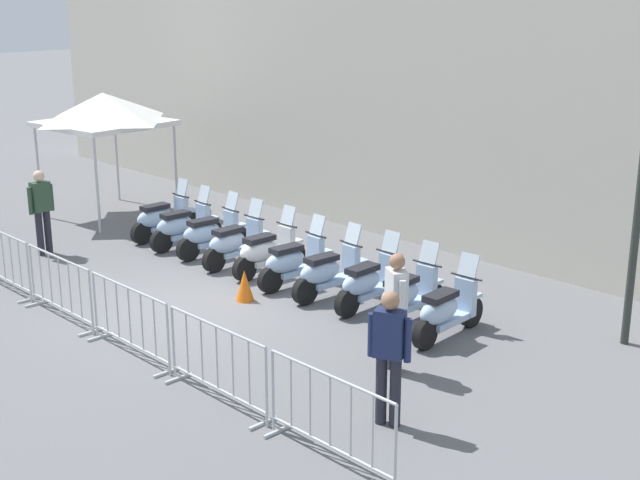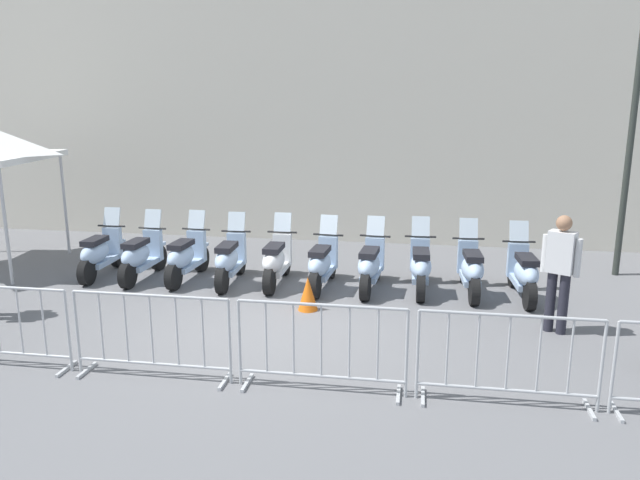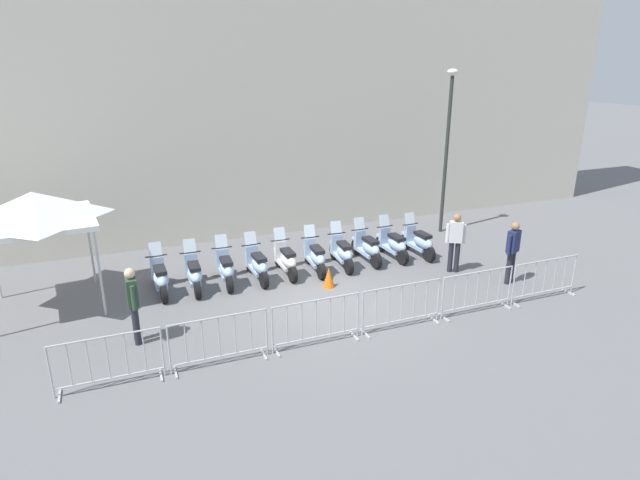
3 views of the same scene
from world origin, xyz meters
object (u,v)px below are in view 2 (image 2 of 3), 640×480
object	(u,v)px
motorcycle_7	(420,267)
motorcycle_8	(471,269)
barrier_segment_2	(152,337)
barrier_segment_4	(507,361)
motorcycle_0	(100,253)
motorcycle_3	(230,260)
motorcycle_4	(276,261)
officer_near_row_end	(560,267)
motorcycle_5	(322,264)
motorcycle_9	(523,273)
motorcycle_6	(370,266)
barrier_segment_3	(321,349)
street_lamp	(636,97)
traffic_cone	(308,293)
motorcycle_2	(186,257)
motorcycle_1	(141,256)

from	to	relation	value
motorcycle_7	motorcycle_8	bearing A→B (deg)	-7.34
barrier_segment_2	barrier_segment_4	size ratio (longest dim) A/B	1.00
motorcycle_0	motorcycle_3	bearing A→B (deg)	-7.45
motorcycle_4	officer_near_row_end	xyz separation A→B (m)	(4.33, -1.99, 0.53)
motorcycle_5	motorcycle_9	size ratio (longest dim) A/B	1.00
motorcycle_5	motorcycle_6	world-z (taller)	same
motorcycle_8	barrier_segment_2	size ratio (longest dim) A/B	0.88
motorcycle_0	barrier_segment_4	size ratio (longest dim) A/B	0.88
motorcycle_4	barrier_segment_3	xyz separation A→B (m)	(1.05, -4.01, 0.07)
barrier_segment_3	motorcycle_6	bearing A→B (deg)	80.37
street_lamp	barrier_segment_2	bearing A→B (deg)	-146.83
motorcycle_3	motorcycle_0	bearing A→B (deg)	172.55
motorcycle_7	street_lamp	size ratio (longest dim) A/B	0.32
motorcycle_0	barrier_segment_4	xyz separation A→B (m)	(6.50, -4.57, 0.07)
motorcycle_6	motorcycle_5	bearing A→B (deg)	176.73
barrier_segment_3	officer_near_row_end	xyz separation A→B (m)	(3.28, 2.01, 0.46)
barrier_segment_3	traffic_cone	bearing A→B (deg)	97.78
motorcycle_4	street_lamp	bearing A→B (deg)	9.45
motorcycle_2	street_lamp	bearing A→B (deg)	6.35
motorcycle_6	barrier_segment_4	size ratio (longest dim) A/B	0.87
motorcycle_1	motorcycle_5	bearing A→B (deg)	-6.18
officer_near_row_end	barrier_segment_4	bearing A→B (deg)	-118.94
officer_near_row_end	barrier_segment_3	bearing A→B (deg)	-148.49
motorcycle_5	motorcycle_8	bearing A→B (deg)	-3.60
motorcycle_5	motorcycle_8	world-z (taller)	same
barrier_segment_3	barrier_segment_4	size ratio (longest dim) A/B	1.00
motorcycle_0	traffic_cone	size ratio (longest dim) A/B	3.14
motorcycle_5	traffic_cone	size ratio (longest dim) A/B	3.13
motorcycle_0	motorcycle_1	bearing A→B (deg)	-10.44
barrier_segment_4	officer_near_row_end	distance (m)	2.59
motorcycle_6	motorcycle_8	xyz separation A→B (m)	(1.72, -0.11, 0.00)
barrier_segment_2	barrier_segment_3	distance (m)	2.06
barrier_segment_4	motorcycle_9	bearing A→B (deg)	72.81
motorcycle_7	traffic_cone	world-z (taller)	motorcycle_7
motorcycle_8	street_lamp	bearing A→B (deg)	24.85
motorcycle_1	traffic_cone	distance (m)	3.55
barrier_segment_3	motorcycle_5	bearing A→B (deg)	93.14
motorcycle_7	motorcycle_3	bearing A→B (deg)	175.94
motorcycle_4	street_lamp	world-z (taller)	street_lamp
motorcycle_1	barrier_segment_4	xyz separation A→B (m)	(5.66, -4.42, 0.07)
motorcycle_9	barrier_segment_2	xyz separation A→B (m)	(-5.25, -3.28, 0.07)
motorcycle_8	officer_near_row_end	world-z (taller)	officer_near_row_end
motorcycle_3	traffic_cone	distance (m)	2.01
barrier_segment_4	barrier_segment_2	bearing A→B (deg)	174.01
motorcycle_1	motorcycle_7	xyz separation A→B (m)	(5.12, -0.42, 0.00)
motorcycle_4	barrier_segment_3	size ratio (longest dim) A/B	0.88
motorcycle_3	motorcycle_4	distance (m)	0.85
motorcycle_1	barrier_segment_3	distance (m)	5.54
motorcycle_6	traffic_cone	world-z (taller)	motorcycle_6
motorcycle_1	motorcycle_8	bearing A→B (deg)	-5.07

